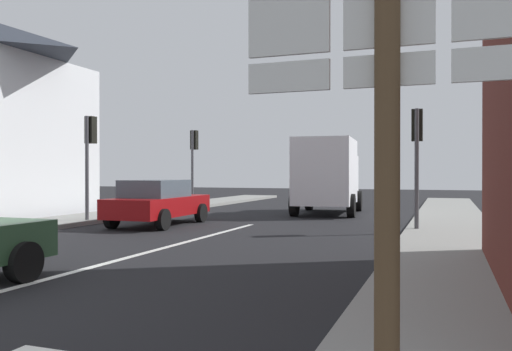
% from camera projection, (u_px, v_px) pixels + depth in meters
% --- Properties ---
extents(ground_plane, '(80.00, 80.00, 0.00)m').
position_uv_depth(ground_plane, '(227.00, 231.00, 15.15)').
color(ground_plane, black).
extents(sidewalk_right, '(2.39, 44.00, 0.14)m').
position_uv_depth(sidewalk_right, '(452.00, 249.00, 11.18)').
color(sidewalk_right, gray).
rests_on(sidewalk_right, ground).
extents(sidewalk_left, '(2.39, 44.00, 0.14)m').
position_uv_depth(sidewalk_left, '(10.00, 228.00, 15.37)').
color(sidewalk_left, gray).
rests_on(sidewalk_left, ground).
extents(lane_centre_stripe, '(0.16, 12.00, 0.01)m').
position_uv_depth(lane_centre_stripe, '(155.00, 250.00, 11.39)').
color(lane_centre_stripe, silver).
rests_on(lane_centre_stripe, ground).
extents(sedan_far, '(2.07, 4.25, 1.47)m').
position_uv_depth(sedan_far, '(158.00, 202.00, 16.85)').
color(sedan_far, maroon).
rests_on(sedan_far, ground).
extents(delivery_truck, '(2.81, 5.15, 3.05)m').
position_uv_depth(delivery_truck, '(328.00, 174.00, 21.47)').
color(delivery_truck, silver).
rests_on(delivery_truck, ground).
extents(route_sign_post, '(1.66, 0.14, 3.20)m').
position_uv_depth(route_sign_post, '(388.00, 119.00, 2.88)').
color(route_sign_post, brown).
rests_on(route_sign_post, ground).
extents(traffic_light_near_right, '(0.30, 0.49, 3.50)m').
position_uv_depth(traffic_light_near_right, '(417.00, 141.00, 14.70)').
color(traffic_light_near_right, '#47474C').
rests_on(traffic_light_near_right, ground).
extents(traffic_light_far_left, '(0.30, 0.49, 3.69)m').
position_uv_depth(traffic_light_far_left, '(194.00, 151.00, 24.55)').
color(traffic_light_far_left, '#47474C').
rests_on(traffic_light_far_left, ground).
extents(traffic_light_near_left, '(0.30, 0.49, 3.58)m').
position_uv_depth(traffic_light_near_left, '(90.00, 144.00, 17.39)').
color(traffic_light_near_left, '#47474C').
rests_on(traffic_light_near_left, ground).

